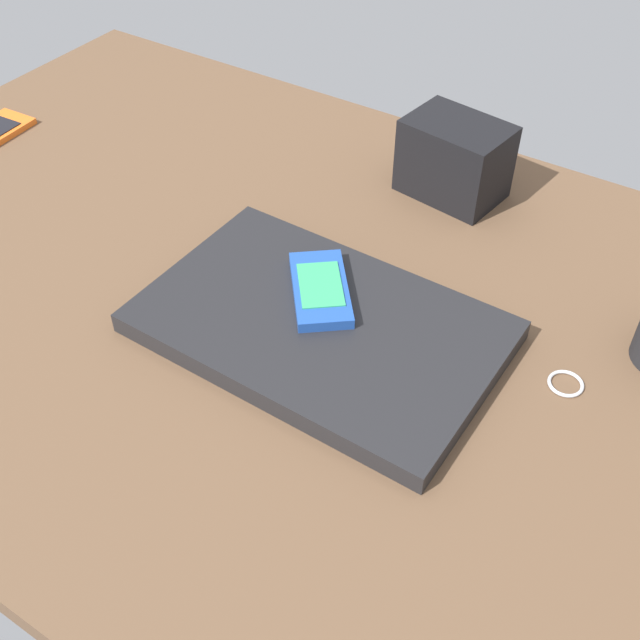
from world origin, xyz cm
name	(u,v)px	position (x,y,z in cm)	size (l,w,h in cm)	color
desk_surface	(263,295)	(0.00, 0.00, 1.50)	(120.00, 80.00, 3.00)	brown
laptop_closed	(320,326)	(-9.43, 3.13, 4.11)	(35.29, 22.43, 2.22)	black
cell_phone_on_laptop	(318,292)	(-7.46, 0.46, 5.85)	(11.29, 12.13, 1.32)	#1E479E
desk_organizer	(455,159)	(-9.41, -26.90, 7.73)	(11.99, 8.33, 9.47)	black
key_ring	(566,384)	(-32.70, -3.74, 3.18)	(3.44, 3.44, 0.36)	silver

